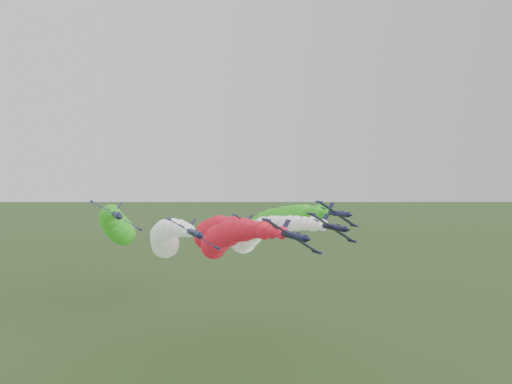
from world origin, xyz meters
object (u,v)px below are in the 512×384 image
Objects in this scene: jet_trail at (209,232)px; jet_inner_right at (252,235)px; jet_lead at (221,240)px; jet_outer_left at (118,227)px; jet_inner_left at (165,239)px; jet_outer_right at (263,225)px.

jet_inner_right is at bearing -71.79° from jet_trail.
jet_lead is 31.04m from jet_outer_left.
jet_lead reaches higher than jet_trail.
jet_inner_right is 20.39m from jet_trail.
jet_inner_right is at bearing -18.44° from jet_outer_left.
jet_inner_right is 35.01m from jet_outer_left.
jet_outer_right is (30.16, 8.55, 1.67)m from jet_inner_left.
jet_inner_left is at bearing 125.31° from jet_lead.
jet_outer_right reaches higher than jet_inner_right.
jet_lead is 0.99× the size of jet_outer_right.
jet_trail is (26.78, 8.29, -3.40)m from jet_outer_left.
jet_outer_right is (7.72, 11.44, 1.30)m from jet_inner_right.
jet_outer_right is at bearing -29.30° from jet_trail.
jet_lead is at bearing -130.57° from jet_outer_right.
jet_lead is at bearing -47.25° from jet_outer_left.
jet_lead reaches higher than jet_inner_left.
jet_outer_left reaches higher than jet_inner_left.
jet_inner_left is 22.63m from jet_inner_right.
jet_inner_right is 1.01× the size of jet_outer_left.
jet_lead is 17.92m from jet_inner_left.
jet_inner_right reaches higher than jet_trail.
jet_inner_right is (12.11, 11.71, -0.59)m from jet_lead.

